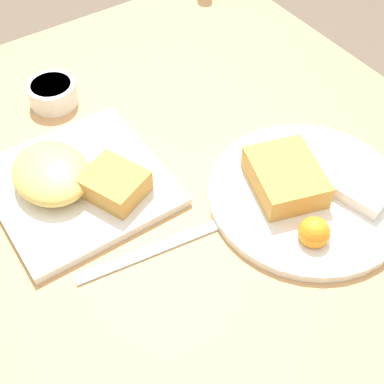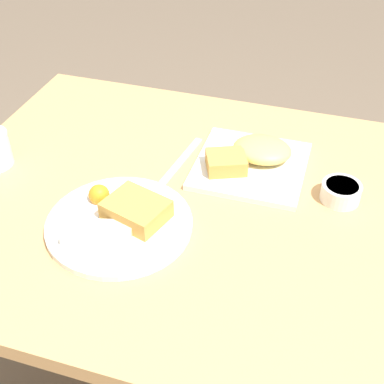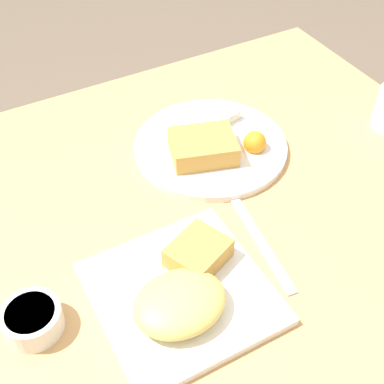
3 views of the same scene
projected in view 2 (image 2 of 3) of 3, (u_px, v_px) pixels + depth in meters
name	position (u px, v px, depth m)	size (l,w,h in m)	color
dining_table	(184.00, 226.00, 1.20)	(1.08, 0.88, 0.75)	tan
plate_square_near	(252.00, 159.00, 1.22)	(0.25, 0.25, 0.06)	white
plate_oval_far	(121.00, 220.00, 1.07)	(0.29, 0.29, 0.05)	white
sauce_ramekin	(341.00, 192.00, 1.13)	(0.08, 0.08, 0.04)	white
butter_knife	(180.00, 162.00, 1.24)	(0.05, 0.22, 0.00)	silver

